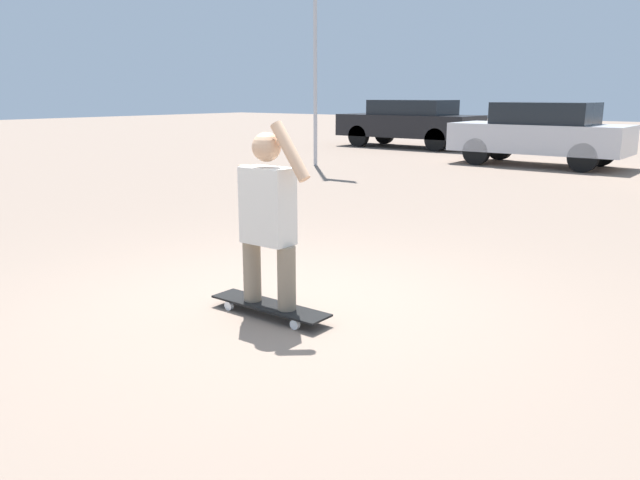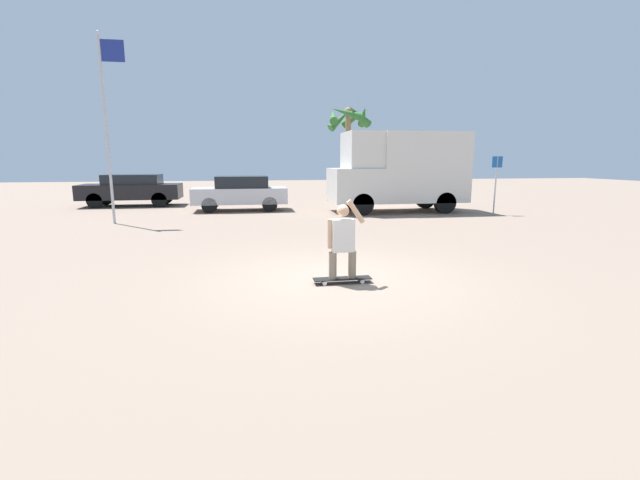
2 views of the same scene
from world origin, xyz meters
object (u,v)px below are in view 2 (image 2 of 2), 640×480
palm_tree_near_van (349,122)px  street_sign (496,177)px  parked_car_silver (240,192)px  skateboard (342,279)px  flagpole (107,117)px  camper_van (401,169)px  person_skateboarder (343,238)px  parked_car_black (132,189)px

palm_tree_near_van → street_sign: bearing=-69.6°
parked_car_silver → palm_tree_near_van: (6.49, 6.79, 3.63)m
skateboard → street_sign: street_sign is taller
parked_car_silver → flagpole: flagpole is taller
camper_van → person_skateboarder: bearing=-115.2°
skateboard → person_skateboarder: 0.75m
skateboard → camper_van: bearing=64.8°
street_sign → palm_tree_near_van: bearing=110.4°
parked_car_silver → street_sign: size_ratio=1.73×
parked_car_black → street_sign: street_sign is taller
street_sign → camper_van: bearing=155.2°
camper_van → skateboard: bearing=-115.2°
person_skateboarder → camper_van: (4.83, 10.25, 0.97)m
parked_car_silver → camper_van: bearing=-13.0°
skateboard → person_skateboarder: person_skateboarder is taller
skateboard → person_skateboarder: size_ratio=0.74×
person_skateboarder → palm_tree_near_van: palm_tree_near_van is taller
person_skateboarder → skateboard: bearing=-0.0°
parked_car_black → flagpole: size_ratio=0.72×
person_skateboarder → parked_car_silver: 11.96m
skateboard → street_sign: bearing=46.3°
parked_car_black → street_sign: bearing=-21.2°
skateboard → palm_tree_near_van: bearing=76.2°
camper_van → street_sign: (3.45, -1.59, -0.30)m
parked_car_silver → skateboard: bearing=-80.8°
camper_van → palm_tree_near_van: size_ratio=1.04×
person_skateboarder → camper_van: camper_van is taller
person_skateboarder → flagpole: 10.89m
skateboard → person_skateboarder: (-0.00, 0.00, 0.75)m
skateboard → palm_tree_near_van: 19.64m
parked_car_silver → parked_car_black: 5.87m
parked_car_silver → parked_car_black: parked_car_black is taller
camper_van → street_sign: camper_van is taller
parked_car_silver → flagpole: 6.04m
person_skateboarder → parked_car_silver: bearing=99.2°
camper_van → palm_tree_near_van: 8.75m
camper_van → parked_car_black: 12.70m
skateboard → flagpole: size_ratio=0.17×
street_sign → flagpole: bearing=-179.6°
palm_tree_near_van → flagpole: size_ratio=0.87×
person_skateboarder → palm_tree_near_van: bearing=76.2°
camper_van → flagpole: flagpole is taller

